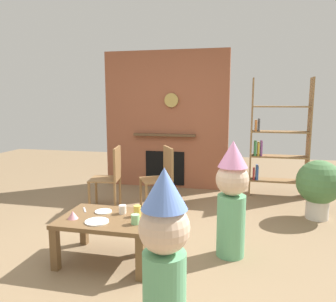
# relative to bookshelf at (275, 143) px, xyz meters

# --- Properties ---
(ground_plane) EXTENTS (12.00, 12.00, 0.00)m
(ground_plane) POSITION_rel_bookshelf_xyz_m (-1.47, -2.40, -0.87)
(ground_plane) COLOR #846B4C
(brick_fireplace_feature) EXTENTS (2.20, 0.28, 2.40)m
(brick_fireplace_feature) POSITION_rel_bookshelf_xyz_m (-1.85, 0.20, 0.32)
(brick_fireplace_feature) COLOR #935138
(brick_fireplace_feature) RESTS_ON ground_plane
(bookshelf) EXTENTS (0.90, 0.28, 1.90)m
(bookshelf) POSITION_rel_bookshelf_xyz_m (0.00, 0.00, 0.00)
(bookshelf) COLOR olive
(bookshelf) RESTS_ON ground_plane
(coffee_table) EXTENTS (0.91, 0.65, 0.44)m
(coffee_table) POSITION_rel_bookshelf_xyz_m (-1.77, -2.66, -0.51)
(coffee_table) COLOR brown
(coffee_table) RESTS_ON ground_plane
(paper_cup_near_left) EXTENTS (0.07, 0.07, 0.09)m
(paper_cup_near_left) POSITION_rel_bookshelf_xyz_m (-1.66, -2.54, -0.39)
(paper_cup_near_left) COLOR silver
(paper_cup_near_left) RESTS_ON coffee_table
(paper_cup_near_right) EXTENTS (0.07, 0.07, 0.11)m
(paper_cup_near_right) POSITION_rel_bookshelf_xyz_m (-1.50, -2.58, -0.38)
(paper_cup_near_right) COLOR #F2CC4C
(paper_cup_near_right) RESTS_ON coffee_table
(paper_cup_center) EXTENTS (0.08, 0.08, 0.09)m
(paper_cup_center) POSITION_rel_bookshelf_xyz_m (-1.45, -2.78, -0.39)
(paper_cup_center) COLOR #8CD18C
(paper_cup_center) RESTS_ON coffee_table
(paper_plate_front) EXTENTS (0.22, 0.22, 0.01)m
(paper_plate_front) POSITION_rel_bookshelf_xyz_m (-1.81, -2.81, -0.43)
(paper_plate_front) COLOR white
(paper_plate_front) RESTS_ON coffee_table
(paper_plate_rear) EXTENTS (0.17, 0.17, 0.01)m
(paper_plate_rear) POSITION_rel_bookshelf_xyz_m (-1.87, -2.55, -0.43)
(paper_plate_rear) COLOR white
(paper_plate_rear) RESTS_ON coffee_table
(birthday_cake_slice) EXTENTS (0.10, 0.10, 0.07)m
(birthday_cake_slice) POSITION_rel_bookshelf_xyz_m (-2.07, -2.78, -0.39)
(birthday_cake_slice) COLOR pink
(birthday_cake_slice) RESTS_ON coffee_table
(table_fork) EXTENTS (0.09, 0.14, 0.01)m
(table_fork) POSITION_rel_bookshelf_xyz_m (-2.08, -2.53, -0.43)
(table_fork) COLOR silver
(table_fork) RESTS_ON coffee_table
(child_with_cone_hat) EXTENTS (0.32, 0.32, 1.16)m
(child_with_cone_hat) POSITION_rel_bookshelf_xyz_m (-0.98, -3.62, -0.26)
(child_with_cone_hat) COLOR #66B27F
(child_with_cone_hat) RESTS_ON ground_plane
(child_in_pink) EXTENTS (0.32, 0.32, 1.17)m
(child_in_pink) POSITION_rel_bookshelf_xyz_m (-0.61, -2.30, -0.25)
(child_in_pink) COLOR #66B27F
(child_in_pink) RESTS_ON ground_plane
(dining_chair_left) EXTENTS (0.46, 0.46, 0.90)m
(dining_chair_left) POSITION_rel_bookshelf_xyz_m (-2.33, -1.23, -0.36)
(dining_chair_left) COLOR olive
(dining_chair_left) RESTS_ON ground_plane
(dining_chair_middle) EXTENTS (0.55, 0.55, 0.90)m
(dining_chair_middle) POSITION_rel_bookshelf_xyz_m (-1.62, -1.08, -0.36)
(dining_chair_middle) COLOR olive
(dining_chair_middle) RESTS_ON ground_plane
(potted_plant_tall) EXTENTS (0.58, 0.58, 0.78)m
(potted_plant_tall) POSITION_rel_bookshelf_xyz_m (0.47, -0.99, -0.41)
(potted_plant_tall) COLOR beige
(potted_plant_tall) RESTS_ON ground_plane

